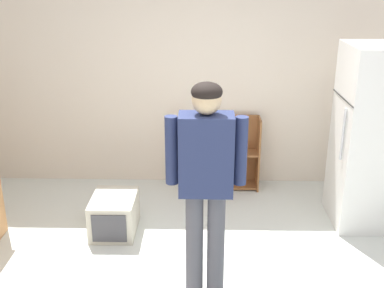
{
  "coord_description": "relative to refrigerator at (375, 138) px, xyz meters",
  "views": [
    {
      "loc": [
        0.02,
        -2.96,
        2.39
      ],
      "look_at": [
        -0.07,
        0.49,
        1.13
      ],
      "focal_mm": 44.2,
      "sensor_mm": 36.0,
      "label": 1
    }
  ],
  "objects": [
    {
      "name": "back_wall",
      "position": [
        -1.68,
        0.96,
        0.46
      ],
      "size": [
        5.2,
        0.06,
        2.7
      ],
      "primitive_type": "cube",
      "color": "beige",
      "rests_on": "ground"
    },
    {
      "name": "refrigerator",
      "position": [
        0.0,
        0.0,
        0.0
      ],
      "size": [
        0.73,
        0.68,
        1.78
      ],
      "color": "white",
      "rests_on": "ground"
    },
    {
      "name": "bookshelf",
      "position": [
        -1.47,
        0.77,
        -0.52
      ],
      "size": [
        0.8,
        0.28,
        0.85
      ],
      "color": "#905B33",
      "rests_on": "ground"
    },
    {
      "name": "standing_person",
      "position": [
        -1.64,
        -1.28,
        0.14
      ],
      "size": [
        0.57,
        0.22,
        1.71
      ],
      "color": "#4E4F58",
      "rests_on": "ground"
    },
    {
      "name": "pet_carrier",
      "position": [
        -2.52,
        -0.29,
        -0.71
      ],
      "size": [
        0.42,
        0.55,
        0.36
      ],
      "color": "beige",
      "rests_on": "ground"
    }
  ]
}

